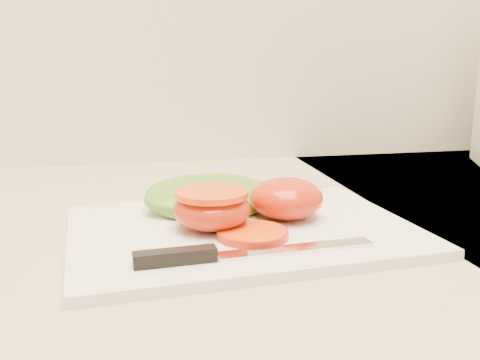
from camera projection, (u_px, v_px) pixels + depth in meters
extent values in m
cube|color=#BFAC95|center=(238.00, 227.00, 0.61)|extent=(3.92, 0.65, 0.03)
cube|color=white|center=(242.00, 230.00, 0.54)|extent=(0.36, 0.27, 0.01)
ellipsoid|color=red|center=(286.00, 198.00, 0.56)|extent=(0.08, 0.08, 0.04)
ellipsoid|color=red|center=(212.00, 210.00, 0.52)|extent=(0.08, 0.08, 0.04)
cylinder|color=#DC3700|center=(212.00, 193.00, 0.52)|extent=(0.07, 0.07, 0.01)
cylinder|color=#EB4C16|center=(252.00, 234.00, 0.50)|extent=(0.07, 0.07, 0.01)
ellipsoid|color=#679B29|center=(212.00, 196.00, 0.60)|extent=(0.17, 0.13, 0.03)
ellipsoid|color=#679B29|center=(247.00, 195.00, 0.61)|extent=(0.12, 0.12, 0.02)
cube|color=silver|center=(296.00, 249.00, 0.47)|extent=(0.14, 0.03, 0.00)
cube|color=black|center=(175.00, 257.00, 0.44)|extent=(0.07, 0.02, 0.01)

